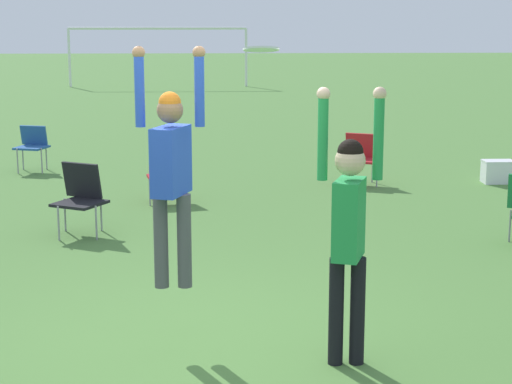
% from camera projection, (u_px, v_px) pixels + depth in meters
% --- Properties ---
extents(ground_plane, '(120.00, 120.00, 0.00)m').
position_uv_depth(ground_plane, '(190.00, 344.00, 7.26)').
color(ground_plane, '#4C7A38').
extents(person_jumping, '(0.58, 0.47, 2.00)m').
position_uv_depth(person_jumping, '(171.00, 164.00, 6.96)').
color(person_jumping, '#4C4C51').
rests_on(person_jumping, ground_plane).
extents(person_defending, '(0.53, 0.42, 2.21)m').
position_uv_depth(person_defending, '(349.00, 220.00, 6.62)').
color(person_defending, black).
rests_on(person_defending, ground_plane).
extents(frisbee, '(0.27, 0.27, 0.06)m').
position_uv_depth(frisbee, '(261.00, 49.00, 6.39)').
color(frisbee, white).
extents(camping_chair_0, '(0.56, 0.60, 0.76)m').
position_uv_depth(camping_chair_0, '(165.00, 172.00, 12.81)').
color(camping_chair_0, gray).
rests_on(camping_chair_0, ground_plane).
extents(camping_chair_1, '(0.62, 0.66, 0.81)m').
position_uv_depth(camping_chair_1, '(32.00, 143.00, 15.38)').
color(camping_chair_1, gray).
rests_on(camping_chair_1, ground_plane).
extents(camping_chair_3, '(0.65, 0.70, 0.83)m').
position_uv_depth(camping_chair_3, '(362.00, 155.00, 14.16)').
color(camping_chair_3, gray).
rests_on(camping_chair_3, ground_plane).
extents(camping_chair_4, '(0.74, 0.81, 0.90)m').
position_uv_depth(camping_chair_4, '(81.00, 194.00, 10.88)').
color(camping_chair_4, gray).
rests_on(camping_chair_4, ground_plane).
extents(cooler_box, '(0.51, 0.33, 0.38)m').
position_uv_depth(cooler_box, '(498.00, 172.00, 14.30)').
color(cooler_box, white).
rests_on(cooler_box, ground_plane).
extents(soccer_goal, '(7.10, 0.10, 2.35)m').
position_uv_depth(soccer_goal, '(158.00, 40.00, 33.80)').
color(soccer_goal, white).
rests_on(soccer_goal, ground_plane).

